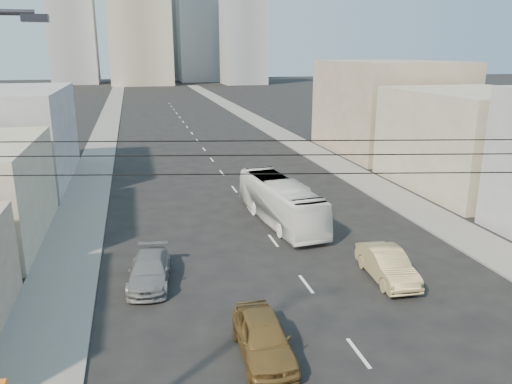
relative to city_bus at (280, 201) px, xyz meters
name	(u,v)px	position (x,y,z in m)	size (l,w,h in m)	color
sidewalk_left	(107,128)	(-13.13, 46.79, -1.39)	(3.50, 180.00, 0.12)	slate
sidewalk_right	(260,122)	(10.37, 46.79, -1.39)	(3.50, 180.00, 0.12)	slate
lane_dashes	(201,145)	(-1.38, 29.79, -1.44)	(0.15, 104.00, 0.01)	silver
city_bus	(280,201)	(0.00, 0.00, 0.00)	(2.43, 10.39, 2.89)	white
sedan_brown	(263,337)	(-4.94, -14.50, -0.66)	(1.85, 4.60, 1.57)	brown
sedan_tan	(387,265)	(2.73, -9.62, -0.67)	(1.64, 4.70, 1.55)	tan
sedan_grey	(150,270)	(-8.83, -7.28, -0.76)	(1.92, 4.73, 1.37)	slate
bldg_right_mid	(475,140)	(18.12, 4.79, 2.55)	(11.00, 14.00, 8.00)	#A59D85
bldg_right_far	(388,107)	(18.62, 20.79, 3.55)	(12.00, 16.00, 10.00)	gray
midrise_ne	(200,25)	(16.62, 161.79, 18.55)	(16.00, 16.00, 40.00)	gray
midrise_nw	(73,33)	(-27.38, 156.79, 15.55)	(15.00, 15.00, 34.00)	gray
midrise_back	(164,22)	(4.62, 176.79, 20.55)	(18.00, 18.00, 44.00)	gray
midrise_east	(243,42)	(28.62, 141.79, 12.55)	(14.00, 14.00, 28.00)	gray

